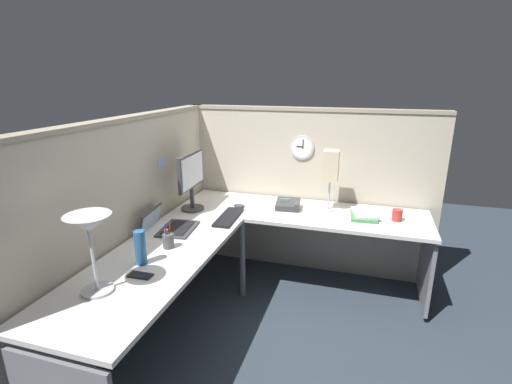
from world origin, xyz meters
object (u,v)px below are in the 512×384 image
object	(u,v)px
laptop	(166,226)
book_stack	(364,215)
office_phone	(289,205)
wall_clock	(302,147)
monitor	(191,177)
thermos_flask	(140,248)
coffee_mug	(397,215)
cell_phone	(140,275)
keyboard	(229,217)
desk_lamp_dome	(89,230)
desk_lamp_paper	(331,167)
pen_cup	(168,240)
computer_mouse	(239,206)

from	to	relation	value
laptop	book_stack	world-z (taller)	laptop
office_phone	wall_clock	xyz separation A→B (m)	(0.33, -0.05, 0.45)
monitor	laptop	size ratio (longest dim) A/B	1.20
thermos_flask	coffee_mug	xyz separation A→B (m)	(1.23, -1.57, -0.06)
laptop	cell_phone	bearing A→B (deg)	-162.37
keyboard	book_stack	xyz separation A→B (m)	(0.36, -1.07, 0.01)
desk_lamp_dome	cell_phone	world-z (taller)	desk_lamp_dome
keyboard	desk_lamp_paper	size ratio (longest dim) A/B	0.81
office_phone	thermos_flask	bearing A→B (deg)	151.94
desk_lamp_dome	desk_lamp_paper	bearing A→B (deg)	-32.42
monitor	pen_cup	distance (m)	0.80
cell_phone	office_phone	world-z (taller)	office_phone
desk_lamp_paper	wall_clock	bearing A→B (deg)	47.82
keyboard	cell_phone	distance (m)	1.03
laptop	book_stack	distance (m)	1.61
computer_mouse	wall_clock	bearing A→B (deg)	-48.08
pen_cup	book_stack	world-z (taller)	pen_cup
wall_clock	office_phone	bearing A→B (deg)	172.28
laptop	computer_mouse	world-z (taller)	laptop
office_phone	desk_lamp_paper	bearing A→B (deg)	-78.92
keyboard	computer_mouse	size ratio (longest dim) A/B	4.13
coffee_mug	book_stack	bearing A→B (deg)	87.07
keyboard	desk_lamp_paper	world-z (taller)	desk_lamp_paper
computer_mouse	desk_lamp_paper	world-z (taller)	desk_lamp_paper
computer_mouse	laptop	bearing A→B (deg)	148.79
computer_mouse	cell_phone	bearing A→B (deg)	172.90
pen_cup	book_stack	distance (m)	1.61
monitor	computer_mouse	world-z (taller)	monitor
keyboard	desk_lamp_dome	xyz separation A→B (m)	(-1.23, 0.29, 0.35)
desk_lamp_dome	pen_cup	bearing A→B (deg)	-9.17
thermos_flask	book_stack	bearing A→B (deg)	-46.59
cell_phone	thermos_flask	size ratio (longest dim) A/B	0.65
keyboard	desk_lamp_paper	distance (m)	0.95
thermos_flask	office_phone	xyz separation A→B (m)	(1.25, -0.67, -0.07)
pen_cup	desk_lamp_paper	xyz separation A→B (m)	(1.07, -0.96, 0.33)
cell_phone	office_phone	bearing A→B (deg)	-24.07
desk_lamp_dome	pen_cup	distance (m)	0.68
monitor	laptop	bearing A→B (deg)	179.69
keyboard	thermos_flask	bearing A→B (deg)	161.73
desk_lamp_paper	computer_mouse	bearing A→B (deg)	101.72
book_stack	monitor	bearing A→B (deg)	99.55
coffee_mug	monitor	bearing A→B (deg)	97.72
cell_phone	desk_lamp_dome	bearing A→B (deg)	147.30
keyboard	office_phone	size ratio (longest dim) A/B	1.93
keyboard	pen_cup	world-z (taller)	pen_cup
cell_phone	pen_cup	bearing A→B (deg)	3.60
coffee_mug	desk_lamp_dome	bearing A→B (deg)	134.24
laptop	cell_phone	world-z (taller)	laptop
monitor	laptop	distance (m)	0.53
laptop	desk_lamp_paper	distance (m)	1.43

